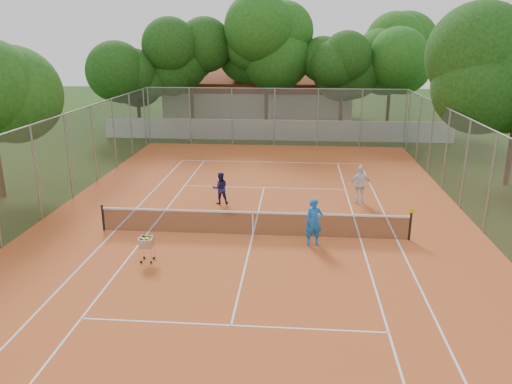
# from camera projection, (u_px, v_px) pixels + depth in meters

# --- Properties ---
(ground) EXTENTS (120.00, 120.00, 0.00)m
(ground) POSITION_uv_depth(u_px,v_px,m) (253.00, 235.00, 19.34)
(ground) COLOR #1B340E
(ground) RESTS_ON ground
(court_pad) EXTENTS (18.00, 34.00, 0.02)m
(court_pad) POSITION_uv_depth(u_px,v_px,m) (253.00, 235.00, 19.33)
(court_pad) COLOR #C15625
(court_pad) RESTS_ON ground
(court_lines) EXTENTS (10.98, 23.78, 0.01)m
(court_lines) POSITION_uv_depth(u_px,v_px,m) (253.00, 235.00, 19.33)
(court_lines) COLOR white
(court_lines) RESTS_ON court_pad
(tennis_net) EXTENTS (11.88, 0.10, 0.98)m
(tennis_net) POSITION_uv_depth(u_px,v_px,m) (253.00, 223.00, 19.18)
(tennis_net) COLOR black
(tennis_net) RESTS_ON court_pad
(perimeter_fence) EXTENTS (18.00, 34.00, 4.00)m
(perimeter_fence) POSITION_uv_depth(u_px,v_px,m) (253.00, 186.00, 18.74)
(perimeter_fence) COLOR slate
(perimeter_fence) RESTS_ON ground
(boundary_wall) EXTENTS (26.00, 0.30, 1.50)m
(boundary_wall) POSITION_uv_depth(u_px,v_px,m) (276.00, 130.00, 37.20)
(boundary_wall) COLOR silver
(boundary_wall) RESTS_ON ground
(clubhouse) EXTENTS (16.40, 9.00, 4.40)m
(clubhouse) POSITION_uv_depth(u_px,v_px,m) (259.00, 95.00, 46.45)
(clubhouse) COLOR beige
(clubhouse) RESTS_ON ground
(tropical_trees) EXTENTS (29.00, 19.00, 10.00)m
(tropical_trees) POSITION_uv_depth(u_px,v_px,m) (278.00, 69.00, 38.80)
(tropical_trees) COLOR #12380E
(tropical_trees) RESTS_ON ground
(player_near) EXTENTS (0.73, 0.56, 1.78)m
(player_near) POSITION_uv_depth(u_px,v_px,m) (314.00, 222.00, 18.13)
(player_near) COLOR blue
(player_near) RESTS_ON court_pad
(player_far_left) EXTENTS (0.84, 0.73, 1.47)m
(player_far_left) POSITION_uv_depth(u_px,v_px,m) (220.00, 188.00, 22.79)
(player_far_left) COLOR #221B52
(player_far_left) RESTS_ON court_pad
(player_far_right) EXTENTS (1.08, 0.58, 1.76)m
(player_far_right) POSITION_uv_depth(u_px,v_px,m) (360.00, 185.00, 22.83)
(player_far_right) COLOR white
(player_far_right) RESTS_ON court_pad
(ball_hopper) EXTENTS (0.61, 0.61, 0.95)m
(ball_hopper) POSITION_uv_depth(u_px,v_px,m) (147.00, 249.00, 16.90)
(ball_hopper) COLOR #B2B1B8
(ball_hopper) RESTS_ON court_pad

